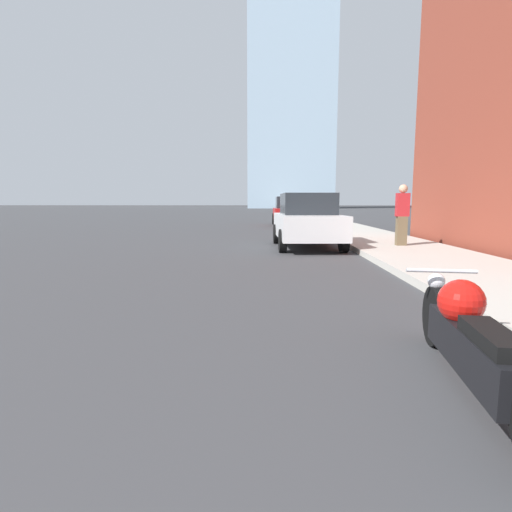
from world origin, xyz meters
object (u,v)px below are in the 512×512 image
at_px(parked_car_white, 307,221).
at_px(motorcycle, 470,339).
at_px(parked_car_red, 289,211).
at_px(pedestrian, 402,214).

bearing_deg(parked_car_white, motorcycle, -90.85).
relative_size(parked_car_red, pedestrian, 2.28).
height_order(motorcycle, pedestrian, pedestrian).
bearing_deg(motorcycle, parked_car_red, 98.24).
bearing_deg(pedestrian, parked_car_red, 101.73).
bearing_deg(pedestrian, parked_car_white, 165.73).
distance_m(motorcycle, parked_car_white, 9.44).
relative_size(motorcycle, parked_car_white, 0.61).
height_order(parked_car_white, parked_car_red, parked_car_red).
distance_m(motorcycle, pedestrian, 9.08).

